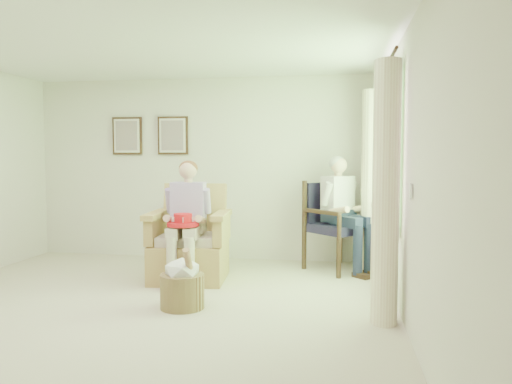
# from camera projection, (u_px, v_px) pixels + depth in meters

# --- Properties ---
(floor) EXTENTS (5.50, 5.50, 0.00)m
(floor) POSITION_uv_depth(u_px,v_px,m) (126.00, 316.00, 4.60)
(floor) COLOR beige
(floor) RESTS_ON ground
(back_wall) EXTENTS (5.00, 0.04, 2.60)m
(back_wall) POSITION_uv_depth(u_px,v_px,m) (204.00, 169.00, 7.22)
(back_wall) COLOR silver
(back_wall) RESTS_ON ground
(right_wall) EXTENTS (0.04, 5.50, 2.60)m
(right_wall) POSITION_uv_depth(u_px,v_px,m) (410.00, 177.00, 4.11)
(right_wall) COLOR silver
(right_wall) RESTS_ON ground
(ceiling) EXTENTS (5.00, 5.50, 0.02)m
(ceiling) POSITION_uv_depth(u_px,v_px,m) (121.00, 29.00, 4.42)
(ceiling) COLOR white
(ceiling) RESTS_ON back_wall
(window) EXTENTS (0.13, 2.50, 1.63)m
(window) POSITION_uv_depth(u_px,v_px,m) (391.00, 146.00, 5.28)
(window) COLOR #2D6B23
(window) RESTS_ON right_wall
(curtain_left) EXTENTS (0.34, 0.34, 2.30)m
(curtain_left) POSITION_uv_depth(u_px,v_px,m) (386.00, 193.00, 4.36)
(curtain_left) COLOR #F7EBC1
(curtain_left) RESTS_ON ground
(curtain_right) EXTENTS (0.34, 0.34, 2.30)m
(curtain_right) POSITION_uv_depth(u_px,v_px,m) (371.00, 182.00, 6.29)
(curtain_right) COLOR #F7EBC1
(curtain_right) RESTS_ON ground
(framed_print_left) EXTENTS (0.45, 0.05, 0.55)m
(framed_print_left) POSITION_uv_depth(u_px,v_px,m) (127.00, 136.00, 7.33)
(framed_print_left) COLOR #382114
(framed_print_left) RESTS_ON back_wall
(framed_print_right) EXTENTS (0.45, 0.05, 0.55)m
(framed_print_right) POSITION_uv_depth(u_px,v_px,m) (173.00, 136.00, 7.22)
(framed_print_right) COLOR #382114
(framed_print_right) RESTS_ON back_wall
(wicker_armchair) EXTENTS (0.89, 0.88, 1.14)m
(wicker_armchair) POSITION_uv_depth(u_px,v_px,m) (190.00, 249.00, 6.00)
(wicker_armchair) COLOR tan
(wicker_armchair) RESTS_ON ground
(wood_armchair) EXTENTS (0.73, 0.69, 1.13)m
(wood_armchair) POSITION_uv_depth(u_px,v_px,m) (340.00, 222.00, 6.56)
(wood_armchair) COLOR black
(wood_armchair) RESTS_ON ground
(person_wicker) EXTENTS (0.40, 0.63, 1.40)m
(person_wicker) POSITION_uv_depth(u_px,v_px,m) (186.00, 212.00, 5.82)
(person_wicker) COLOR beige
(person_wicker) RESTS_ON ground
(person_dark) EXTENTS (0.40, 0.63, 1.45)m
(person_dark) POSITION_uv_depth(u_px,v_px,m) (340.00, 204.00, 6.36)
(person_dark) COLOR #1B233D
(person_dark) RESTS_ON ground
(red_hat) EXTENTS (0.36, 0.36, 0.14)m
(red_hat) POSITION_uv_depth(u_px,v_px,m) (183.00, 222.00, 5.62)
(red_hat) COLOR red
(red_hat) RESTS_ON person_wicker
(hatbox) EXTENTS (0.55, 0.55, 0.63)m
(hatbox) POSITION_uv_depth(u_px,v_px,m) (182.00, 283.00, 4.84)
(hatbox) COLOR tan
(hatbox) RESTS_ON ground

